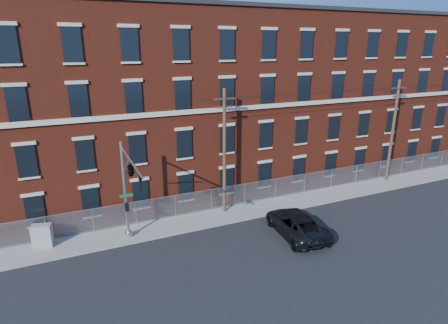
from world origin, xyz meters
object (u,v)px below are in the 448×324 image
utility_pole_near (224,150)px  utility_cabinet (42,236)px  pickup_truck (296,224)px  traffic_signal_mast (129,177)px

utility_pole_near → utility_cabinet: 14.23m
pickup_truck → utility_cabinet: (-16.73, 5.44, 0.09)m
traffic_signal_mast → pickup_truck: size_ratio=1.18×
traffic_signal_mast → utility_cabinet: bearing=148.9°
utility_pole_near → utility_cabinet: (-13.52, -0.09, -4.42)m
utility_pole_near → utility_cabinet: utility_pole_near is taller
utility_cabinet → traffic_signal_mast: bearing=-15.9°
utility_pole_near → utility_cabinet: bearing=-179.6°
pickup_truck → utility_cabinet: bearing=-12.3°
pickup_truck → utility_cabinet: size_ratio=3.73×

